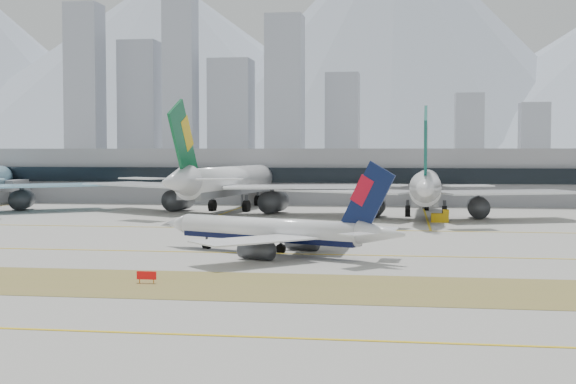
% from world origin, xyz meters
% --- Properties ---
extents(ground, '(3000.00, 3000.00, 0.00)m').
position_xyz_m(ground, '(0.00, 0.00, 0.00)').
color(ground, '#A09E96').
rests_on(ground, ground).
extents(apron_markings, '(360.00, 122.22, 0.06)m').
position_xyz_m(apron_markings, '(0.00, -53.95, 0.02)').
color(apron_markings, olive).
rests_on(apron_markings, ground).
extents(taxiing_airliner, '(37.46, 31.81, 13.37)m').
position_xyz_m(taxiing_airliner, '(2.13, -5.91, 3.22)').
color(taxiing_airliner, white).
rests_on(taxiing_airliner, ground).
extents(widebody_eva, '(70.48, 69.67, 25.42)m').
position_xyz_m(widebody_eva, '(-21.84, 69.80, 6.76)').
color(widebody_eva, white).
rests_on(widebody_eva, ground).
extents(widebody_cathay, '(65.24, 63.74, 23.26)m').
position_xyz_m(widebody_cathay, '(24.41, 60.58, 6.18)').
color(widebody_cathay, white).
rests_on(widebody_cathay, ground).
extents(terminal, '(280.00, 43.10, 15.00)m').
position_xyz_m(terminal, '(0.00, 114.84, 7.50)').
color(terminal, gray).
rests_on(terminal, ground).
extents(hold_sign_left, '(2.20, 0.15, 1.35)m').
position_xyz_m(hold_sign_left, '(-8.10, -32.00, 0.88)').
color(hold_sign_left, red).
rests_on(hold_sign_left, ground).
extents(gse_c, '(3.55, 2.00, 2.60)m').
position_xyz_m(gse_c, '(27.02, 48.29, 1.05)').
color(gse_c, '#E9B00C').
rests_on(gse_c, ground).
extents(city_skyline, '(342.00, 49.80, 140.00)m').
position_xyz_m(city_skyline, '(-106.76, 453.42, 49.80)').
color(city_skyline, '#989EAD').
rests_on(city_skyline, ground).
extents(mountain_ridge, '(2830.00, 1120.00, 470.00)m').
position_xyz_m(mountain_ridge, '(33.00, 1404.14, 181.85)').
color(mountain_ridge, '#9EA8B7').
rests_on(mountain_ridge, ground).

